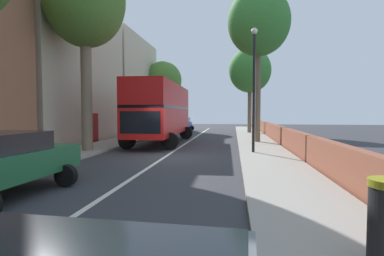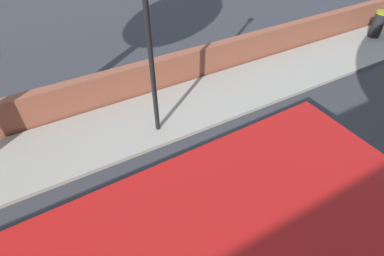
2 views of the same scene
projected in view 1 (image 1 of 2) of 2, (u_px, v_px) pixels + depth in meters
The scene contains 13 objects.
ground_plane at pixel (165, 157), 14.71m from camera, with size 84.00×84.00×0.00m, color #333338.
road_centre_line at pixel (165, 157), 14.71m from camera, with size 0.16×54.00×0.01m, color silver.
sidewalk_left at pixel (70, 154), 15.37m from camera, with size 2.60×60.00×0.12m, color #9E998E.
sidewalk_right at pixel (268, 158), 14.05m from camera, with size 2.60×60.00×0.12m, color #9E998E.
terraced_houses_left at pixel (1, 56), 15.47m from camera, with size 4.07×47.52×10.32m.
boundary_wall_right at pixel (304, 147), 13.81m from camera, with size 0.36×54.00×1.22m, color brown.
double_decker_bus at pixel (161, 110), 21.04m from camera, with size 3.72×10.39×4.06m.
parked_car_blue_left_1 at pixel (182, 123), 34.36m from camera, with size 2.60×4.15×1.58m.
street_tree_right_1 at pixel (250, 71), 30.83m from camera, with size 4.24×4.24×8.57m.
street_tree_left_2 at pixel (85, 2), 16.08m from camera, with size 4.25×4.25×10.53m.
street_tree_right_3 at pixel (259, 23), 20.85m from camera, with size 4.26×4.26×10.58m.
street_tree_left_4 at pixel (163, 81), 36.92m from camera, with size 4.54×4.54×8.22m.
lamppost_right at pixel (254, 80), 15.46m from camera, with size 0.32×0.32×6.31m.
Camera 1 is at (3.28, -14.31, 2.16)m, focal length 28.43 mm.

